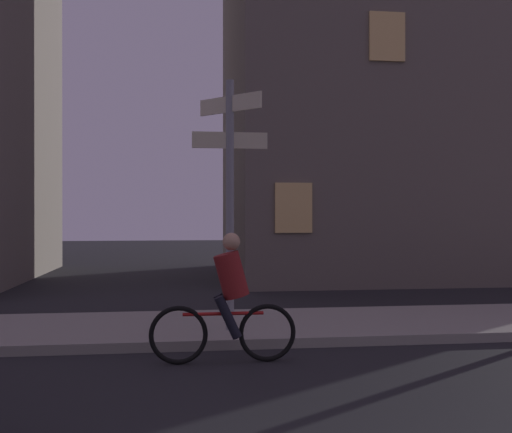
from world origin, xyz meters
name	(u,v)px	position (x,y,z in m)	size (l,w,h in m)	color
sidewalk_kerb	(277,326)	(0.00, 6.93, 0.07)	(40.00, 2.54, 0.14)	gray
signpost	(230,185)	(-0.80, 6.37, 2.26)	(1.11, 0.84, 3.67)	gray
cyclist	(227,302)	(-0.94, 5.01, 0.75)	(1.82, 0.32, 1.61)	black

